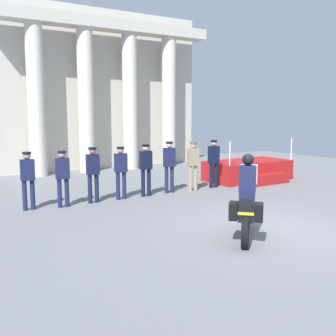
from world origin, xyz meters
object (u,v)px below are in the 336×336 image
officer_in_row_0 (28,176)px  officer_in_row_7 (214,160)px  officer_in_row_4 (146,166)px  officer_in_row_6 (193,162)px  motorcycle_with_rider (247,203)px  officer_in_row_5 (169,163)px  officer_in_row_2 (93,170)px  officer_in_row_1 (63,174)px  reviewing_stand (249,171)px  officer_in_row_3 (121,168)px

officer_in_row_0 → officer_in_row_7: bearing=-174.9°
officer_in_row_0 → officer_in_row_4: (3.76, -0.12, 0.03)m
officer_in_row_0 → officer_in_row_6: size_ratio=0.97×
officer_in_row_0 → motorcycle_with_rider: bearing=128.7°
officer_in_row_5 → officer_in_row_6: officer_in_row_5 is taller
officer_in_row_0 → officer_in_row_2: bearing=-177.5°
officer_in_row_4 → officer_in_row_6: 1.87m
officer_in_row_5 → officer_in_row_1: bearing=8.3°
officer_in_row_2 → officer_in_row_4: bearing=-174.1°
reviewing_stand → motorcycle_with_rider: 7.87m
officer_in_row_3 → officer_in_row_5: 1.87m
officer_in_row_1 → officer_in_row_6: bearing=-173.9°
reviewing_stand → officer_in_row_1: (-7.89, -0.57, 0.59)m
officer_in_row_2 → officer_in_row_5: (2.81, 0.08, 0.03)m
officer_in_row_3 → officer_in_row_4: officer_in_row_4 is taller
officer_in_row_5 → officer_in_row_6: 0.91m
reviewing_stand → officer_in_row_6: 3.32m
officer_in_row_1 → officer_in_row_3: (1.91, 0.08, 0.02)m
officer_in_row_0 → officer_in_row_7: size_ratio=0.95×
officer_in_row_0 → officer_in_row_1: bearing=174.6°
motorcycle_with_rider → reviewing_stand: bearing=1.5°
officer_in_row_3 → motorcycle_with_rider: 5.22m
reviewing_stand → officer_in_row_0: reviewing_stand is taller
officer_in_row_0 → officer_in_row_3: bearing=-176.0°
officer_in_row_5 → officer_in_row_6: size_ratio=1.03×
officer_in_row_1 → officer_in_row_7: size_ratio=0.95×
officer_in_row_2 → officer_in_row_6: (3.71, -0.07, 0.01)m
officer_in_row_4 → officer_in_row_6: officer_in_row_6 is taller
officer_in_row_7 → officer_in_row_5: bearing=4.1°
officer_in_row_5 → officer_in_row_7: 1.89m
officer_in_row_7 → motorcycle_with_rider: motorcycle_with_rider is taller
officer_in_row_0 → officer_in_row_6: officer_in_row_6 is taller
reviewing_stand → officer_in_row_1: size_ratio=2.09×
officer_in_row_4 → officer_in_row_6: size_ratio=1.00×
officer_in_row_1 → officer_in_row_7: (5.66, 0.08, 0.05)m
reviewing_stand → officer_in_row_7: officer_in_row_7 is taller
officer_in_row_0 → officer_in_row_1: (0.94, -0.19, -0.00)m
officer_in_row_7 → reviewing_stand: bearing=-161.7°
officer_in_row_2 → officer_in_row_4: 1.85m
officer_in_row_5 → officer_in_row_0: bearing=5.6°
officer_in_row_1 → officer_in_row_5: (3.78, 0.15, 0.07)m
officer_in_row_2 → officer_in_row_7: officer_in_row_7 is taller
officer_in_row_1 → officer_in_row_6: 4.68m
reviewing_stand → officer_in_row_1: 7.94m
officer_in_row_1 → officer_in_row_2: officer_in_row_2 is taller
officer_in_row_6 → motorcycle_with_rider: 5.57m
officer_in_row_0 → officer_in_row_3: officer_in_row_3 is taller
reviewing_stand → officer_in_row_0: 8.86m
officer_in_row_7 → officer_in_row_1: bearing=6.9°
reviewing_stand → officer_in_row_6: officer_in_row_6 is taller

